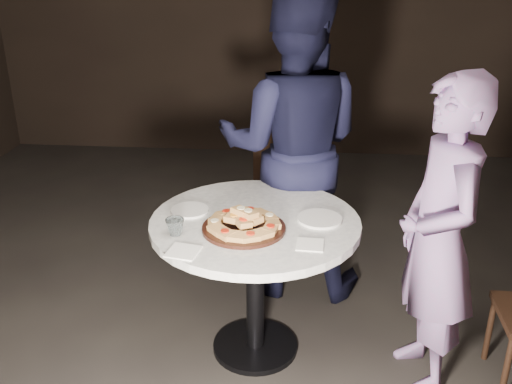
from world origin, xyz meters
TOP-DOWN VIEW (x-y plane):
  - floor at (0.00, 0.00)m, footprint 7.00×7.00m
  - table at (0.02, 0.09)m, footprint 1.16×1.16m
  - serving_board at (-0.03, -0.03)m, footprint 0.46×0.46m
  - focaccia_pile at (-0.03, -0.03)m, footprint 0.37×0.36m
  - plate_left at (-0.33, 0.16)m, footprint 0.21×0.21m
  - plate_right at (0.34, 0.11)m, footprint 0.30×0.30m
  - water_glass at (-0.35, -0.11)m, footprint 0.10×0.10m
  - napkin_near at (-0.28, -0.28)m, footprint 0.16×0.16m
  - napkin_far at (0.29, -0.16)m, footprint 0.13×0.13m
  - chair_far at (0.15, 1.35)m, footprint 0.55×0.57m
  - diner_navy at (0.18, 0.80)m, footprint 0.97×0.77m
  - diner_teal at (0.90, -0.06)m, footprint 0.46×0.63m

SIDE VIEW (x-z plane):
  - floor at x=0.00m, z-range 0.00..0.00m
  - chair_far at x=0.15m, z-range 0.07..1.02m
  - table at x=0.02m, z-range 0.25..1.06m
  - diner_teal at x=0.90m, z-range 0.00..1.60m
  - napkin_far at x=0.29m, z-range 0.80..0.81m
  - napkin_near at x=-0.28m, z-range 0.80..0.81m
  - plate_left at x=-0.33m, z-range 0.80..0.81m
  - plate_right at x=0.34m, z-range 0.80..0.82m
  - serving_board at x=-0.03m, z-range 0.80..0.82m
  - water_glass at x=-0.35m, z-range 0.80..0.89m
  - focaccia_pile at x=-0.03m, z-range 0.80..0.90m
  - diner_navy at x=0.18m, z-range 0.00..1.91m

